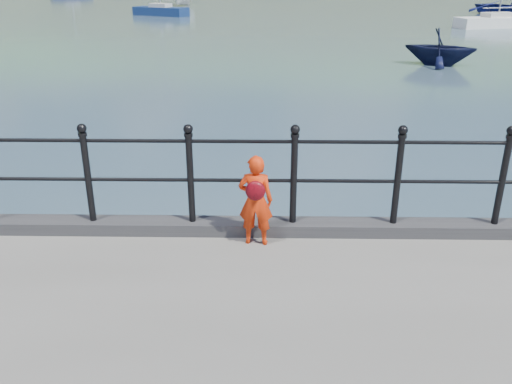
{
  "coord_description": "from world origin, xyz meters",
  "views": [
    {
      "loc": [
        0.27,
        -6.0,
        3.98
      ],
      "look_at": [
        0.16,
        -0.2,
        1.55
      ],
      "focal_mm": 38.0,
      "sensor_mm": 36.0,
      "label": 1
    }
  ],
  "objects_px": {
    "launch_blue": "(505,8)",
    "sailboat_near": "(497,22)",
    "sailboat_port": "(161,11)",
    "child": "(256,200)",
    "railing": "(242,168)",
    "launch_navy": "(440,47)"
  },
  "relations": [
    {
      "from": "railing",
      "to": "sailboat_near",
      "type": "height_order",
      "value": "sailboat_near"
    },
    {
      "from": "sailboat_near",
      "to": "sailboat_port",
      "type": "relative_size",
      "value": 1.14
    },
    {
      "from": "child",
      "to": "sailboat_port",
      "type": "xyz_separation_m",
      "value": [
        -8.95,
        42.87,
        -1.2
      ]
    },
    {
      "from": "railing",
      "to": "launch_blue",
      "type": "xyz_separation_m",
      "value": [
        20.79,
        43.65,
        -1.2
      ]
    },
    {
      "from": "railing",
      "to": "launch_navy",
      "type": "xyz_separation_m",
      "value": [
        7.69,
        17.95,
        -1.05
      ]
    },
    {
      "from": "child",
      "to": "sailboat_near",
      "type": "xyz_separation_m",
      "value": [
        16.07,
        33.73,
        -1.2
      ]
    },
    {
      "from": "sailboat_near",
      "to": "sailboat_port",
      "type": "xyz_separation_m",
      "value": [
        -25.02,
        9.14,
        -0.0
      ]
    },
    {
      "from": "railing",
      "to": "sailboat_port",
      "type": "distance_m",
      "value": 43.52
    },
    {
      "from": "railing",
      "to": "launch_navy",
      "type": "bearing_deg",
      "value": 66.81
    },
    {
      "from": "railing",
      "to": "sailboat_near",
      "type": "xyz_separation_m",
      "value": [
        16.24,
        33.46,
        -1.48
      ]
    },
    {
      "from": "sailboat_near",
      "to": "sailboat_port",
      "type": "bearing_deg",
      "value": 144.28
    },
    {
      "from": "launch_navy",
      "to": "sailboat_near",
      "type": "bearing_deg",
      "value": -6.51
    },
    {
      "from": "railing",
      "to": "launch_navy",
      "type": "distance_m",
      "value": 19.56
    },
    {
      "from": "launch_blue",
      "to": "sailboat_near",
      "type": "distance_m",
      "value": 11.16
    },
    {
      "from": "launch_blue",
      "to": "sailboat_port",
      "type": "distance_m",
      "value": 29.6
    },
    {
      "from": "launch_blue",
      "to": "sailboat_near",
      "type": "xyz_separation_m",
      "value": [
        -4.56,
        -10.19,
        -0.28
      ]
    },
    {
      "from": "child",
      "to": "sailboat_port",
      "type": "bearing_deg",
      "value": -73.25
    },
    {
      "from": "sailboat_near",
      "to": "child",
      "type": "bearing_deg",
      "value": -131.14
    },
    {
      "from": "launch_blue",
      "to": "sailboat_port",
      "type": "height_order",
      "value": "sailboat_port"
    },
    {
      "from": "launch_blue",
      "to": "sailboat_port",
      "type": "xyz_separation_m",
      "value": [
        -29.58,
        -1.05,
        -0.28
      ]
    },
    {
      "from": "child",
      "to": "launch_navy",
      "type": "relative_size",
      "value": 0.37
    },
    {
      "from": "child",
      "to": "sailboat_near",
      "type": "distance_m",
      "value": 37.38
    }
  ]
}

